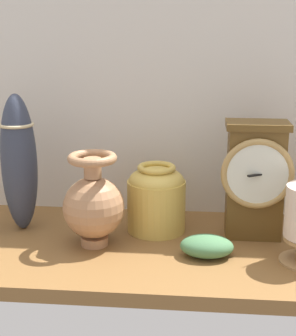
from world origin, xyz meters
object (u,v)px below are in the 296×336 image
brass_vase_bulbous (94,204)px  mantel_clock (255,178)px  tall_ceramic_vase (19,162)px  brass_vase_jar (157,197)px

brass_vase_bulbous → mantel_clock: bearing=13.3°
tall_ceramic_vase → brass_vase_jar: bearing=3.5°
mantel_clock → tall_ceramic_vase: (-43.33, -0.30, 1.97)cm
brass_vase_bulbous → brass_vase_jar: 13.08cm
brass_vase_bulbous → brass_vase_jar: size_ratio=1.30×
mantel_clock → tall_ceramic_vase: tall_ceramic_vase is taller
brass_vase_bulbous → tall_ceramic_vase: bearing=157.3°
brass_vase_jar → tall_ceramic_vase: 26.38cm
brass_vase_bulbous → brass_vase_jar: (10.38, 7.88, -1.06)cm
brass_vase_bulbous → tall_ceramic_vase: size_ratio=0.64×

